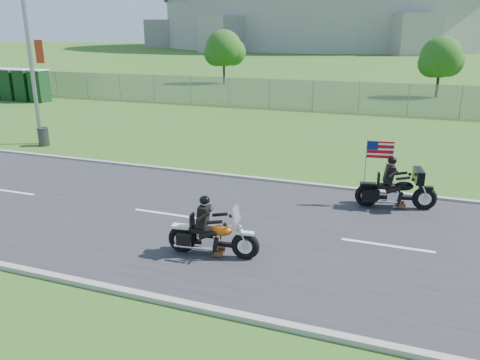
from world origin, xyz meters
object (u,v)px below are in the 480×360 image
(streetlight, at_px, (29,17))
(trash_can, at_px, (43,137))
(porta_toilet_b, at_px, (24,86))
(porta_toilet_a, at_px, (39,87))
(porta_toilet_c, at_px, (10,85))
(motorcycle_follow, at_px, (396,191))
(motorcycle_lead, at_px, (211,237))

(streetlight, bearing_deg, trash_can, -50.96)
(trash_can, bearing_deg, porta_toilet_b, 136.34)
(porta_toilet_b, bearing_deg, porta_toilet_a, 0.00)
(porta_toilet_c, bearing_deg, streetlight, -40.06)
(porta_toilet_a, bearing_deg, motorcycle_follow, -28.58)
(streetlight, distance_m, trash_can, 5.27)
(motorcycle_lead, bearing_deg, trash_can, 140.44)
(porta_toilet_a, relative_size, porta_toilet_c, 1.00)
(porta_toilet_b, bearing_deg, motorcycle_lead, -38.74)
(porta_toilet_b, relative_size, motorcycle_follow, 0.98)
(trash_can, bearing_deg, streetlight, 129.04)
(streetlight, relative_size, motorcycle_lead, 4.51)
(trash_can, bearing_deg, porta_toilet_a, 132.74)
(streetlight, distance_m, motorcycle_lead, 15.49)
(streetlight, xyz_separation_m, motorcycle_follow, (16.01, -3.40, -5.10))
(porta_toilet_a, height_order, porta_toilet_b, same)
(porta_toilet_a, xyz_separation_m, motorcycle_follow, (26.03, -14.18, -0.61))
(streetlight, height_order, porta_toilet_c, streetlight)
(porta_toilet_a, xyz_separation_m, motorcycle_lead, (22.16, -18.90, -0.67))
(porta_toilet_b, height_order, trash_can, porta_toilet_b)
(porta_toilet_c, height_order, trash_can, porta_toilet_c)
(porta_toilet_c, relative_size, trash_can, 2.80)
(porta_toilet_a, height_order, trash_can, porta_toilet_a)
(streetlight, bearing_deg, porta_toilet_c, 139.94)
(motorcycle_lead, bearing_deg, motorcycle_follow, 44.04)
(porta_toilet_c, bearing_deg, trash_can, -40.47)
(porta_toilet_a, relative_size, motorcycle_lead, 1.04)
(trash_can, bearing_deg, motorcycle_follow, -10.49)
(streetlight, bearing_deg, porta_toilet_b, 136.65)
(streetlight, distance_m, porta_toilet_c, 17.34)
(streetlight, bearing_deg, motorcycle_lead, -33.78)
(porta_toilet_b, bearing_deg, streetlight, -43.35)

